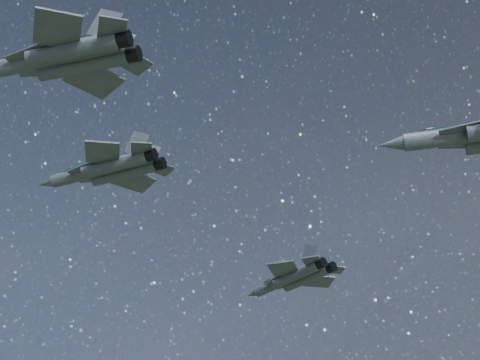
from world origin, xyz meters
The scene contains 3 objects.
jet_lead centered at (-12.43, -6.34, 145.40)m, with size 16.76×11.59×4.21m.
jet_left centered at (-5.97, 23.12, 141.75)m, with size 16.36×11.07×4.12m.
jet_right centered at (-0.57, -24.75, 142.53)m, with size 16.82×11.33×4.24m.
Camera 1 is at (37.07, -55.68, 102.59)m, focal length 55.00 mm.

